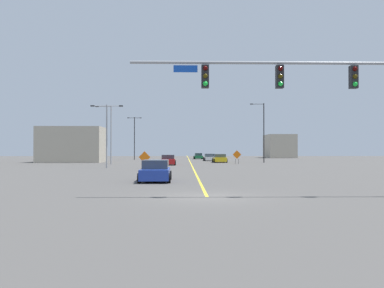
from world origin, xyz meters
name	(u,v)px	position (x,y,z in m)	size (l,w,h in m)	color
ground	(207,197)	(0.00, 0.00, 0.00)	(214.15, 214.15, 0.00)	#4C4947
road_centre_stripe	(189,160)	(0.00, 59.49, 0.00)	(0.16, 118.97, 0.01)	yellow
traffic_signal_assembly	(319,86)	(5.15, -0.02, 5.10)	(13.83, 0.44, 6.62)	gray
street_lamp_far_right	(110,132)	(-11.70, 39.28, 4.69)	(2.32, 0.24, 8.46)	gray
street_lamp_mid_left	(263,130)	(11.64, 45.49, 5.25)	(2.29, 0.24, 9.57)	black
street_lamp_near_right	(107,130)	(-9.95, 27.91, 4.40)	(3.70, 0.24, 7.31)	gray
street_lamp_near_left	(134,135)	(-11.12, 63.19, 5.06)	(2.91, 0.24, 8.70)	black
construction_sign_right_lane	(237,155)	(6.83, 40.83, 1.27)	(1.25, 0.35, 2.01)	orange
construction_sign_left_shoulder	(145,158)	(-5.48, 26.73, 1.20)	(1.33, 0.17, 1.95)	orange
car_red_mid	(168,160)	(-3.22, 36.69, 0.64)	(2.16, 3.83, 1.40)	red
car_green_far	(198,156)	(2.14, 70.10, 0.60)	(2.04, 4.63, 1.31)	#196B38
car_yellow_approaching	(220,158)	(4.79, 46.89, 0.66)	(2.20, 4.52, 1.38)	gold
car_white_near	(210,158)	(3.77, 56.30, 0.61)	(2.28, 3.97, 1.32)	white
car_blue_passing	(156,171)	(-2.98, 8.95, 0.68)	(2.16, 4.29, 1.45)	#1E389E
roadside_building_east	(280,146)	(23.01, 81.56, 2.91)	(6.64, 8.94, 5.81)	#B2A893
roadside_building_west	(72,145)	(-19.65, 48.69, 2.93)	(10.32, 6.95, 5.85)	#B2A893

